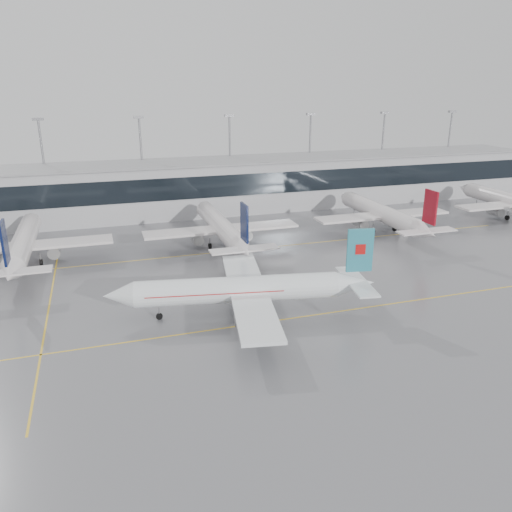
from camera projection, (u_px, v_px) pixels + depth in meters
name	position (u px, v px, depth m)	size (l,w,h in m)	color
ground	(284.00, 319.00, 66.25)	(320.00, 320.00, 0.00)	slate
taxi_line_main	(284.00, 319.00, 66.25)	(120.00, 0.25, 0.01)	yellow
taxi_line_north	(227.00, 251.00, 93.26)	(120.00, 0.25, 0.01)	yellow
taxi_line_cross	(50.00, 303.00, 71.10)	(0.25, 60.00, 0.01)	yellow
terminal	(193.00, 188.00, 120.12)	(180.00, 15.00, 12.00)	#A9A9AD
terminal_glass	(199.00, 188.00, 112.84)	(180.00, 0.20, 5.00)	black
terminal_roof	(192.00, 162.00, 118.11)	(182.00, 16.00, 0.40)	gray
light_masts	(187.00, 154.00, 123.14)	(156.40, 1.00, 22.60)	gray
air_canada_jet	(247.00, 290.00, 66.56)	(36.50, 29.52, 11.50)	white
parked_jet_b	(23.00, 244.00, 85.27)	(29.64, 36.96, 11.72)	silver
parked_jet_c	(221.00, 227.00, 95.38)	(29.64, 36.96, 11.72)	silver
parked_jet_d	(382.00, 214.00, 105.48)	(29.64, 36.96, 11.72)	silver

